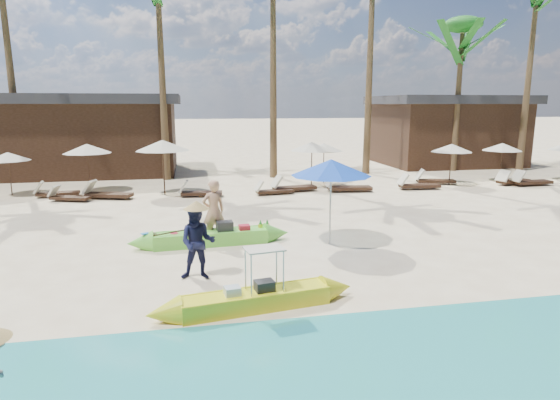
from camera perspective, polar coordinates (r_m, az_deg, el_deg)
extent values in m
plane|color=#FBE9B9|center=(10.98, 1.17, -8.49)|extent=(240.00, 240.00, 0.00)
cube|color=#6AD641|center=(12.96, -8.42, -4.59)|extent=(3.11, 0.85, 0.37)
cube|color=white|center=(12.96, -8.42, -4.52)|extent=(2.67, 0.64, 0.17)
cube|color=#262628|center=(12.94, -6.74, -3.33)|extent=(0.46, 0.37, 0.34)
cube|color=silver|center=(12.91, -10.19, -3.62)|extent=(0.36, 0.31, 0.27)
cube|color=#B2172C|center=(12.99, -4.37, -3.51)|extent=(0.31, 0.26, 0.21)
cylinder|color=#B2172C|center=(12.91, -12.76, -4.16)|extent=(0.21, 0.21, 0.09)
cylinder|color=#262628|center=(12.81, -13.83, -4.35)|extent=(0.19, 0.19, 0.08)
sphere|color=tan|center=(12.84, -15.14, -4.15)|extent=(0.17, 0.17, 0.17)
cylinder|color=yellow|center=(13.20, -2.40, -3.33)|extent=(0.14, 0.14, 0.17)
cylinder|color=yellow|center=(13.25, -1.58, -3.27)|extent=(0.14, 0.14, 0.17)
cube|color=yellow|center=(8.96, -3.00, -12.08)|extent=(2.86, 1.01, 0.34)
cube|color=white|center=(8.96, -3.00, -11.99)|extent=(2.45, 0.79, 0.15)
cube|color=#262628|center=(8.93, -1.91, -10.61)|extent=(0.39, 0.33, 0.27)
cube|color=silver|center=(8.78, -5.83, -11.19)|extent=(0.32, 0.29, 0.23)
cube|color=beige|center=(8.67, -1.94, -5.97)|extent=(0.77, 0.59, 0.03)
imported|color=tan|center=(13.06, -8.10, -1.34)|extent=(0.73, 0.57, 1.75)
imported|color=#15173A|center=(10.36, -10.00, -5.15)|extent=(0.88, 0.73, 1.63)
cylinder|color=#99999E|center=(12.75, 6.15, -0.40)|extent=(0.05, 0.05, 2.27)
cone|color=blue|center=(12.59, 6.25, 3.96)|extent=(2.17, 2.17, 0.44)
cylinder|color=#372216|center=(22.73, -30.06, 2.71)|extent=(0.04, 0.04, 1.76)
cone|color=beige|center=(22.65, -30.26, 4.61)|extent=(1.76, 1.76, 0.35)
cube|color=#372216|center=(21.50, -25.42, 0.74)|extent=(1.69, 0.69, 0.12)
cube|color=beige|center=(21.58, -27.38, 1.38)|extent=(0.42, 0.56, 0.48)
cylinder|color=#372216|center=(22.12, -22.30, 3.56)|extent=(0.05, 0.05, 2.04)
cone|color=beige|center=(22.03, -22.47, 5.82)|extent=(2.04, 2.04, 0.41)
cube|color=#372216|center=(20.31, -24.17, 0.24)|extent=(1.63, 0.97, 0.11)
cube|color=beige|center=(20.63, -25.85, 1.03)|extent=(0.49, 0.59, 0.45)
cube|color=#372216|center=(20.23, -20.10, 0.59)|extent=(1.94, 1.13, 0.13)
cube|color=beige|center=(20.55, -22.20, 1.52)|extent=(0.58, 0.70, 0.54)
cylinder|color=#372216|center=(20.37, -14.00, 3.77)|extent=(0.06, 0.06, 2.25)
cone|color=beige|center=(20.27, -14.14, 6.48)|extent=(2.25, 2.25, 0.45)
cube|color=#372216|center=(19.73, -9.52, 0.83)|extent=(1.72, 0.69, 0.12)
cube|color=beige|center=(19.74, -11.70, 1.63)|extent=(0.42, 0.58, 0.49)
cylinder|color=#372216|center=(21.82, 3.87, 4.27)|extent=(0.05, 0.05, 2.02)
cone|color=beige|center=(21.73, 3.91, 6.55)|extent=(2.02, 2.02, 0.40)
cube|color=#372216|center=(19.95, -0.67, 1.08)|extent=(1.60, 0.68, 0.11)
cube|color=beige|center=(19.71, -2.58, 1.75)|extent=(0.41, 0.54, 0.45)
cube|color=#372216|center=(20.60, 1.79, 1.49)|extent=(1.96, 0.86, 0.13)
cube|color=beige|center=(20.27, -0.41, 2.29)|extent=(0.50, 0.66, 0.55)
cylinder|color=#372216|center=(22.97, 5.35, 4.43)|extent=(0.05, 0.05, 1.87)
cone|color=beige|center=(22.88, 5.38, 6.43)|extent=(1.87, 1.87, 0.37)
cube|color=#372216|center=(20.79, 8.49, 1.46)|extent=(1.95, 0.80, 0.13)
cube|color=beige|center=(20.55, 6.24, 2.35)|extent=(0.49, 0.65, 0.56)
cube|color=#372216|center=(22.09, 16.64, 1.67)|extent=(1.84, 0.72, 0.13)
cube|color=beige|center=(21.75, 14.76, 2.47)|extent=(0.45, 0.61, 0.53)
cylinder|color=#372216|center=(23.66, 20.06, 4.02)|extent=(0.05, 0.05, 1.90)
cone|color=beige|center=(23.58, 20.20, 5.98)|extent=(1.90, 1.90, 0.38)
cube|color=#372216|center=(23.77, 18.47, 2.23)|extent=(1.87, 1.01, 0.13)
cube|color=beige|center=(23.53, 16.67, 3.02)|extent=(0.53, 0.66, 0.52)
cylinder|color=#372216|center=(25.56, 25.31, 4.08)|extent=(0.05, 0.05, 1.86)
cone|color=beige|center=(25.49, 25.46, 5.87)|extent=(1.86, 1.86, 0.37)
cube|color=#372216|center=(25.13, 26.56, 2.07)|extent=(1.88, 1.08, 0.13)
cube|color=beige|center=(24.45, 25.55, 2.68)|extent=(0.55, 0.67, 0.52)
cube|color=#372216|center=(25.14, 28.38, 1.93)|extent=(1.91, 0.70, 0.13)
cube|color=beige|center=(24.55, 27.02, 2.64)|extent=(0.45, 0.63, 0.55)
cone|color=brown|center=(26.53, -30.05, 13.68)|extent=(0.40, 0.40, 10.89)
cone|color=brown|center=(24.42, -14.18, 14.20)|extent=(0.40, 0.40, 10.08)
cone|color=brown|center=(24.55, -0.84, 15.90)|extent=(0.40, 0.40, 11.26)
cone|color=brown|center=(26.44, 10.95, 17.46)|extent=(0.40, 0.40, 13.16)
cone|color=brown|center=(28.82, 20.84, 11.36)|extent=(0.40, 0.40, 8.07)
ellipsoid|color=#1B6E1E|center=(29.14, 21.44, 19.30)|extent=(2.08, 2.08, 0.88)
cone|color=brown|center=(30.31, 28.05, 13.17)|extent=(0.40, 0.40, 10.64)
cube|color=#372216|center=(28.25, -23.03, 6.85)|extent=(10.00, 6.00, 3.80)
cube|color=#2D2D33|center=(28.19, -23.38, 11.21)|extent=(10.80, 6.60, 0.50)
cube|color=#372216|center=(32.03, 19.55, 7.55)|extent=(8.00, 6.00, 3.80)
cube|color=#2D2D33|center=(31.98, 19.81, 11.39)|extent=(8.80, 6.60, 0.50)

